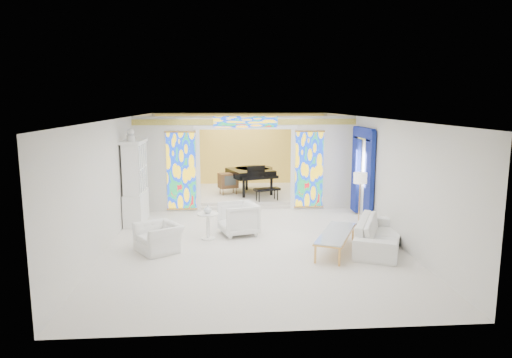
{
  "coord_description": "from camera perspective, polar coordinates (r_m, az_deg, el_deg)",
  "views": [
    {
      "loc": [
        -0.73,
        -12.38,
        3.43
      ],
      "look_at": [
        0.2,
        0.2,
        1.3
      ],
      "focal_mm": 32.0,
      "sensor_mm": 36.0,
      "label": 1
    }
  ],
  "objects": [
    {
      "name": "armchair_left",
      "position": [
        10.91,
        -12.09,
        -7.18
      ],
      "size": [
        1.27,
        1.31,
        0.64
      ],
      "primitive_type": "imported",
      "rotation": [
        0.0,
        0.0,
        -0.98
      ],
      "color": "white",
      "rests_on": "floor"
    },
    {
      "name": "vase",
      "position": [
        11.53,
        -6.06,
        -3.76
      ],
      "size": [
        0.21,
        0.21,
        0.21
      ],
      "primitive_type": "imported",
      "rotation": [
        0.0,
        0.0,
        0.04
      ],
      "color": "white",
      "rests_on": "side_table"
    },
    {
      "name": "sofa",
      "position": [
        11.25,
        15.14,
        -6.62
      ],
      "size": [
        1.84,
        2.59,
        0.7
      ],
      "primitive_type": "imported",
      "rotation": [
        0.0,
        0.0,
        1.16
      ],
      "color": "white",
      "rests_on": "floor"
    },
    {
      "name": "blue_drapes",
      "position": [
        13.84,
        13.18,
        1.65
      ],
      "size": [
        0.14,
        1.85,
        2.65
      ],
      "color": "navy",
      "rests_on": "wall_right"
    },
    {
      "name": "stained_glass_right",
      "position": [
        14.69,
        6.65,
        1.19
      ],
      "size": [
        0.9,
        0.04,
        2.4
      ],
      "primitive_type": "cube",
      "color": "gold",
      "rests_on": "partition_wall"
    },
    {
      "name": "side_table",
      "position": [
        11.61,
        -6.03,
        -5.39
      ],
      "size": [
        0.55,
        0.55,
        0.67
      ],
      "rotation": [
        0.0,
        0.0,
        0.01
      ],
      "color": "white",
      "rests_on": "floor"
    },
    {
      "name": "wall_back",
      "position": [
        18.5,
        -1.94,
        3.6
      ],
      "size": [
        7.0,
        0.02,
        3.0
      ],
      "primitive_type": "cube",
      "color": "silver",
      "rests_on": "floor"
    },
    {
      "name": "gold_curtain_back",
      "position": [
        18.38,
        -1.93,
        3.56
      ],
      "size": [
        6.7,
        0.1,
        2.9
      ],
      "primitive_type": "cube",
      "color": "#F1D353",
      "rests_on": "wall_back"
    },
    {
      "name": "stained_glass_transom",
      "position": [
        14.3,
        -1.3,
        7.14
      ],
      "size": [
        2.0,
        0.04,
        0.34
      ],
      "primitive_type": "cube",
      "color": "gold",
      "rests_on": "partition_wall"
    },
    {
      "name": "wall_front",
      "position": [
        6.71,
        2.22,
        -7.13
      ],
      "size": [
        7.0,
        0.02,
        3.0
      ],
      "primitive_type": "cube",
      "color": "silver",
      "rests_on": "floor"
    },
    {
      "name": "chandelier",
      "position": [
        16.43,
        -0.98,
        6.52
      ],
      "size": [
        0.48,
        0.48,
        0.3
      ],
      "primitive_type": "cylinder",
      "color": "gold",
      "rests_on": "ceiling"
    },
    {
      "name": "grand_piano",
      "position": [
        16.55,
        -0.43,
        0.78
      ],
      "size": [
        1.94,
        2.95,
        1.06
      ],
      "rotation": [
        0.0,
        0.0,
        0.34
      ],
      "color": "black",
      "rests_on": "alcove_platform"
    },
    {
      "name": "partition_wall",
      "position": [
        14.5,
        -1.31,
        2.55
      ],
      "size": [
        7.0,
        0.22,
        3.0
      ],
      "color": "silver",
      "rests_on": "floor"
    },
    {
      "name": "china_cabinet",
      "position": [
        13.41,
        -14.85,
        -0.44
      ],
      "size": [
        0.56,
        1.46,
        2.72
      ],
      "color": "white",
      "rests_on": "floor"
    },
    {
      "name": "stained_glass_left",
      "position": [
        14.49,
        -9.33,
        1.01
      ],
      "size": [
        0.9,
        0.04,
        2.4
      ],
      "primitive_type": "cube",
      "color": "gold",
      "rests_on": "partition_wall"
    },
    {
      "name": "ceiling",
      "position": [
        12.41,
        -0.86,
        7.61
      ],
      "size": [
        7.0,
        12.0,
        0.02
      ],
      "primitive_type": "cube",
      "color": "white",
      "rests_on": "wall_back"
    },
    {
      "name": "floor",
      "position": [
        12.87,
        -0.82,
        -5.87
      ],
      "size": [
        12.0,
        12.0,
        0.0
      ],
      "primitive_type": "plane",
      "color": "silver",
      "rests_on": "ground"
    },
    {
      "name": "floor_lamp",
      "position": [
        12.93,
        12.89,
        -0.2
      ],
      "size": [
        0.42,
        0.42,
        1.51
      ],
      "rotation": [
        0.0,
        0.0,
        -0.16
      ],
      "color": "gold",
      "rests_on": "floor"
    },
    {
      "name": "tv_console",
      "position": [
        16.27,
        -3.5,
        -0.2
      ],
      "size": [
        0.76,
        0.63,
        0.75
      ],
      "rotation": [
        0.0,
        0.0,
        0.34
      ],
      "color": "brown",
      "rests_on": "alcove_platform"
    },
    {
      "name": "coffee_table",
      "position": [
        10.78,
        9.95,
        -6.79
      ],
      "size": [
        1.42,
        2.11,
        0.45
      ],
      "rotation": [
        0.0,
        0.0,
        -0.43
      ],
      "color": "silver",
      "rests_on": "floor"
    },
    {
      "name": "alcove_platform",
      "position": [
        16.83,
        -1.65,
        -1.86
      ],
      "size": [
        6.8,
        3.8,
        0.18
      ],
      "primitive_type": "cube",
      "color": "silver",
      "rests_on": "floor"
    },
    {
      "name": "armchair_right",
      "position": [
        11.96,
        -2.27,
        -4.98
      ],
      "size": [
        1.14,
        1.12,
        0.84
      ],
      "primitive_type": "imported",
      "rotation": [
        0.0,
        0.0,
        -1.29
      ],
      "color": "white",
      "rests_on": "floor"
    },
    {
      "name": "wall_left",
      "position": [
        12.83,
        -16.64,
        0.54
      ],
      "size": [
        0.02,
        12.0,
        3.0
      ],
      "primitive_type": "cube",
      "color": "silver",
      "rests_on": "floor"
    },
    {
      "name": "wall_right",
      "position": [
        13.23,
        14.48,
        0.89
      ],
      "size": [
        0.02,
        12.0,
        3.0
      ],
      "primitive_type": "cube",
      "color": "silver",
      "rests_on": "floor"
    }
  ]
}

